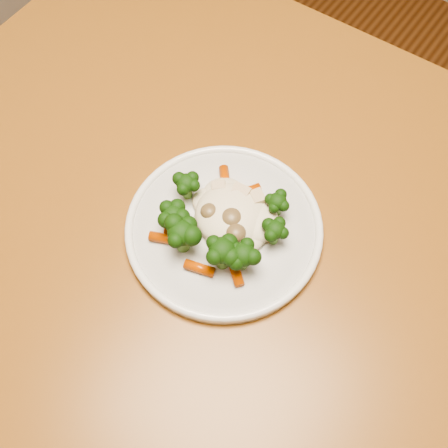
# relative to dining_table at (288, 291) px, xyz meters

# --- Properties ---
(dining_table) EXTENTS (1.17, 0.80, 0.75)m
(dining_table) POSITION_rel_dining_table_xyz_m (0.00, 0.00, 0.00)
(dining_table) COLOR #965B22
(dining_table) RESTS_ON ground
(plate) EXTENTS (0.24, 0.24, 0.01)m
(plate) POSITION_rel_dining_table_xyz_m (-0.09, -0.02, 0.11)
(plate) COLOR white
(plate) RESTS_ON dining_table
(meal) EXTENTS (0.16, 0.15, 0.05)m
(meal) POSITION_rel_dining_table_xyz_m (-0.09, -0.03, 0.14)
(meal) COLOR beige
(meal) RESTS_ON plate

